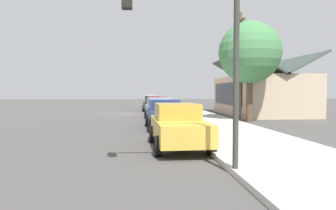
% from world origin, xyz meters
% --- Properties ---
extents(ground_plane, '(120.00, 120.00, 0.00)m').
position_xyz_m(ground_plane, '(0.00, 0.00, 0.00)').
color(ground_plane, '#4C4947').
extents(sidewalk_curb, '(60.00, 4.20, 0.16)m').
position_xyz_m(sidewalk_curb, '(0.00, 5.60, 0.08)').
color(sidewalk_curb, beige).
rests_on(sidewalk_curb, ground).
extents(car_silver, '(4.77, 2.03, 1.59)m').
position_xyz_m(car_silver, '(-16.52, 2.78, 0.82)').
color(car_silver, silver).
rests_on(car_silver, ground).
extents(car_ivory, '(4.79, 2.08, 1.59)m').
position_xyz_m(car_ivory, '(-10.59, 2.83, 0.82)').
color(car_ivory, silver).
rests_on(car_ivory, ground).
extents(car_charcoal, '(4.88, 2.28, 1.59)m').
position_xyz_m(car_charcoal, '(-5.25, 2.64, 0.82)').
color(car_charcoal, '#2D3035').
rests_on(car_charcoal, ground).
extents(car_cherry, '(4.70, 2.01, 1.59)m').
position_xyz_m(car_cherry, '(0.48, 2.89, 0.81)').
color(car_cherry, red).
rests_on(car_cherry, ground).
extents(car_skyblue, '(4.68, 2.17, 1.59)m').
position_xyz_m(car_skyblue, '(6.00, 2.68, 0.81)').
color(car_skyblue, '#8CB7E0').
rests_on(car_skyblue, ground).
extents(car_navy, '(4.53, 2.09, 1.59)m').
position_xyz_m(car_navy, '(11.75, 2.63, 0.81)').
color(car_navy, navy).
rests_on(car_navy, ground).
extents(car_mustard, '(4.53, 2.02, 1.59)m').
position_xyz_m(car_mustard, '(17.77, 2.66, 0.81)').
color(car_mustard, gold).
rests_on(car_mustard, ground).
extents(storefront_building, '(10.86, 6.34, 5.12)m').
position_xyz_m(storefront_building, '(1.78, 11.98, 1.83)').
color(storefront_building, '#CCB293').
rests_on(storefront_building, ground).
extents(shade_tree, '(4.17, 4.17, 6.75)m').
position_xyz_m(shade_tree, '(8.43, 8.62, 4.64)').
color(shade_tree, brown).
rests_on(shade_tree, ground).
extents(traffic_light_main, '(0.37, 2.79, 5.20)m').
position_xyz_m(traffic_light_main, '(21.64, 2.54, 3.49)').
color(traffic_light_main, '#383833').
rests_on(traffic_light_main, ground).
extents(utility_pole_wooden, '(1.80, 0.24, 7.50)m').
position_xyz_m(utility_pole_wooden, '(7.67, 8.20, 3.93)').
color(utility_pole_wooden, brown).
rests_on(utility_pole_wooden, ground).
extents(fire_hydrant_red, '(0.22, 0.22, 0.71)m').
position_xyz_m(fire_hydrant_red, '(-10.06, 4.20, 0.50)').
color(fire_hydrant_red, red).
rests_on(fire_hydrant_red, sidewalk_curb).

